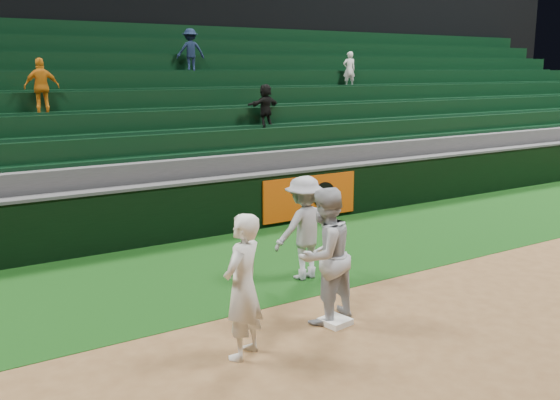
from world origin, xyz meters
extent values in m
plane|color=brown|center=(0.00, 0.00, 0.00)|extent=(70.00, 70.00, 0.00)
cube|color=black|center=(0.00, 3.00, 0.00)|extent=(36.00, 4.20, 0.01)
cube|color=white|center=(-0.23, -0.14, 0.04)|extent=(0.43, 0.43, 0.08)
imported|color=white|center=(-1.81, -0.30, 0.92)|extent=(0.81, 0.73, 1.85)
imported|color=#A9ACB4|center=(-0.29, 0.06, 0.97)|extent=(1.09, 0.93, 1.95)
imported|color=#9EA0AB|center=(0.54, 1.73, 0.90)|extent=(1.19, 0.73, 1.78)
cube|color=black|center=(0.00, 5.20, 0.60)|extent=(36.00, 0.35, 1.20)
cube|color=#D84C0A|center=(3.00, 5.01, 0.60)|extent=(2.60, 0.05, 1.00)
cylinder|color=black|center=(3.40, 4.98, 0.60)|extent=(0.64, 0.02, 0.64)
cylinder|color=white|center=(3.25, 4.96, 0.72)|extent=(0.14, 0.02, 0.14)
cube|color=#424244|center=(0.00, 5.20, 1.22)|extent=(36.00, 0.40, 0.06)
cube|color=#3C3C3F|center=(0.00, 5.92, 0.82)|extent=(36.00, 0.85, 1.65)
cube|color=black|center=(0.00, 6.18, 1.90)|extent=(36.00, 0.14, 0.50)
cube|color=black|center=(0.00, 6.01, 1.69)|extent=(36.00, 0.45, 0.08)
cube|color=#3C3C3F|center=(0.00, 6.78, 1.05)|extent=(36.00, 0.85, 2.10)
cube|color=black|center=(0.00, 7.03, 2.35)|extent=(36.00, 0.14, 0.50)
cube|color=black|center=(0.00, 6.86, 2.14)|extent=(36.00, 0.45, 0.08)
cube|color=#3C3C3F|center=(0.00, 7.62, 1.27)|extent=(36.00, 0.85, 2.55)
cube|color=black|center=(0.00, 7.88, 2.80)|extent=(36.00, 0.14, 0.50)
cube|color=black|center=(0.00, 7.71, 2.59)|extent=(36.00, 0.45, 0.08)
cube|color=#3C3C3F|center=(0.00, 8.47, 1.50)|extent=(36.00, 0.85, 3.00)
cube|color=black|center=(0.00, 8.73, 3.25)|extent=(36.00, 0.14, 0.50)
cube|color=black|center=(0.00, 8.56, 3.04)|extent=(36.00, 0.45, 0.08)
cube|color=#3C3C3F|center=(0.00, 9.32, 1.73)|extent=(36.00, 0.85, 3.45)
cube|color=black|center=(0.00, 9.58, 3.70)|extent=(36.00, 0.14, 0.50)
cube|color=black|center=(0.00, 9.41, 3.49)|extent=(36.00, 0.45, 0.08)
cube|color=#3C3C3F|center=(0.00, 10.18, 1.95)|extent=(36.00, 0.85, 3.90)
cube|color=black|center=(0.00, 10.43, 4.15)|extent=(36.00, 0.14, 0.50)
cube|color=black|center=(0.00, 10.26, 3.94)|extent=(36.00, 0.45, 0.08)
cube|color=#3C3C3F|center=(0.00, 11.02, 2.17)|extent=(36.00, 0.85, 4.35)
cube|color=black|center=(0.00, 11.28, 4.60)|extent=(36.00, 0.14, 0.50)
cube|color=black|center=(0.00, 11.11, 4.39)|extent=(36.00, 0.45, 0.08)
imported|color=orange|center=(-2.31, 7.58, 3.17)|extent=(0.75, 0.35, 1.24)
imported|color=black|center=(2.83, 6.73, 2.65)|extent=(1.06, 0.57, 1.09)
imported|color=silver|center=(6.87, 8.43, 3.53)|extent=(0.45, 0.36, 1.07)
imported|color=#0F1A33|center=(2.01, 9.28, 4.04)|extent=(0.83, 0.59, 1.17)
camera|label=1|loc=(-5.38, -6.69, 3.56)|focal=40.00mm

